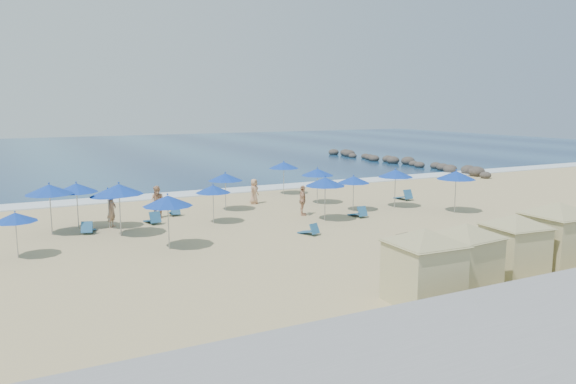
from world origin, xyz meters
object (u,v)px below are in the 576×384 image
object	(u,v)px
umbrella_0	(49,189)
beachgoer_2	(303,200)
umbrella_10	(396,173)
cabana_2	(515,237)
umbrella_13	(108,193)
beachgoer_3	(254,191)
beachgoer_1	(158,202)
beachgoer_0	(112,210)
rock_jetty	(398,161)
umbrella_11	(456,175)
umbrella_9	(284,165)
umbrella_12	(15,217)
umbrella_7	(317,172)
umbrella_4	(225,177)
cabana_0	(424,256)
cabana_1	(465,248)
umbrella_6	(325,182)
umbrella_2	(76,188)
umbrella_1	(119,189)
trash_bin	(409,244)
cabana_3	(558,226)
umbrella_3	(168,201)

from	to	relation	value
umbrella_0	beachgoer_2	xyz separation A→B (m)	(13.57, -1.44, -1.42)
umbrella_10	umbrella_0	bearing A→B (deg)	174.49
cabana_2	umbrella_13	xyz separation A→B (m)	(-12.24, 15.66, 0.38)
beachgoer_3	beachgoer_1	bearing A→B (deg)	159.01
umbrella_0	beachgoer_0	size ratio (longest dim) A/B	1.43
rock_jetty	umbrella_11	size ratio (longest dim) A/B	10.13
umbrella_9	umbrella_12	world-z (taller)	umbrella_9
rock_jetty	umbrella_7	bearing A→B (deg)	-139.96
umbrella_4	beachgoer_0	xyz separation A→B (m)	(-7.07, -1.54, -1.16)
cabana_0	beachgoer_3	distance (m)	19.79
cabana_1	umbrella_6	distance (m)	12.52
umbrella_2	beachgoer_2	world-z (taller)	umbrella_2
cabana_0	umbrella_10	world-z (taller)	cabana_0
umbrella_4	umbrella_6	bearing A→B (deg)	-54.43
umbrella_1	trash_bin	bearing A→B (deg)	-41.11
cabana_2	umbrella_6	world-z (taller)	cabana_2
trash_bin	cabana_3	size ratio (longest dim) A/B	0.18
cabana_0	umbrella_0	world-z (taller)	cabana_0
umbrella_2	umbrella_13	world-z (taller)	umbrella_2
umbrella_3	umbrella_13	world-z (taller)	umbrella_3
beachgoer_3	cabana_2	bearing A→B (deg)	-118.05
beachgoer_2	beachgoer_1	bearing A→B (deg)	92.46
umbrella_12	beachgoer_1	xyz separation A→B (m)	(7.49, 5.64, -0.84)
umbrella_10	umbrella_7	bearing A→B (deg)	136.96
umbrella_10	cabana_0	bearing A→B (deg)	-125.26
umbrella_0	beachgoer_1	world-z (taller)	umbrella_0
umbrella_0	umbrella_10	xyz separation A→B (m)	(19.98, -1.93, -0.13)
cabana_1	umbrella_11	distance (m)	14.70
umbrella_1	umbrella_0	bearing A→B (deg)	147.38
umbrella_13	beachgoer_1	xyz separation A→B (m)	(2.97, 1.38, -0.95)
umbrella_10	umbrella_4	bearing A→B (deg)	158.44
trash_bin	umbrella_2	distance (m)	17.19
umbrella_1	umbrella_3	distance (m)	3.80
umbrella_2	beachgoer_1	world-z (taller)	umbrella_2
umbrella_3	beachgoer_1	xyz separation A→B (m)	(1.35, 7.09, -1.28)
cabana_1	umbrella_0	xyz separation A→B (m)	(-12.15, 15.77, 0.80)
umbrella_0	umbrella_2	bearing A→B (deg)	34.05
cabana_1	beachgoer_2	xyz separation A→B (m)	(1.42, 14.32, -0.62)
umbrella_9	umbrella_13	xyz separation A→B (m)	(-13.29, -5.71, -0.25)
umbrella_1	umbrella_13	world-z (taller)	umbrella_1
umbrella_2	beachgoer_3	size ratio (longest dim) A/B	1.52
umbrella_4	rock_jetty	bearing A→B (deg)	31.99
umbrella_13	beachgoer_1	world-z (taller)	umbrella_13
umbrella_0	umbrella_7	xyz separation A→B (m)	(16.31, 1.50, -0.21)
umbrella_10	beachgoer_3	world-z (taller)	umbrella_10
trash_bin	umbrella_10	bearing A→B (deg)	42.24
umbrella_7	umbrella_13	distance (m)	13.53
umbrella_10	beachgoer_3	size ratio (longest dim) A/B	1.52
umbrella_6	umbrella_7	size ratio (longest dim) A/B	1.06
umbrella_10	beachgoer_0	xyz separation A→B (m)	(-16.97, 2.38, -1.25)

